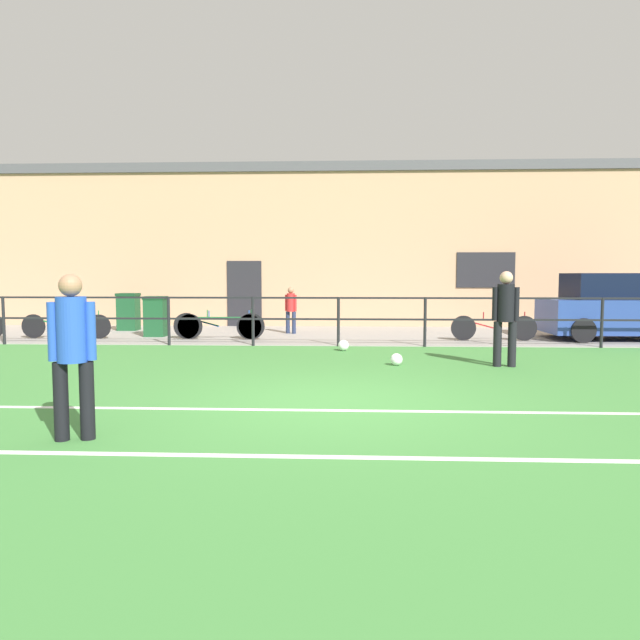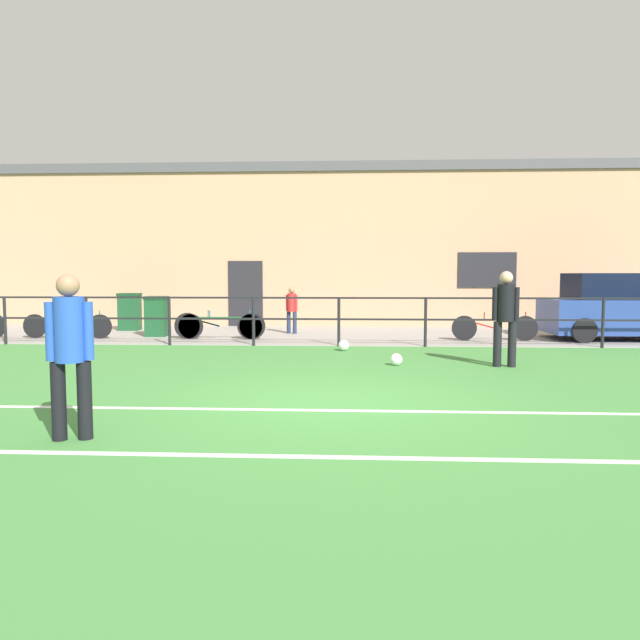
% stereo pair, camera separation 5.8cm
% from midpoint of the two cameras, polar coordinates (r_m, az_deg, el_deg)
% --- Properties ---
extents(ground, '(60.00, 44.00, 0.04)m').
position_cam_midpoint_polar(ground, '(7.74, 0.88, -8.15)').
color(ground, '#42843D').
extents(field_line_touchline, '(36.00, 0.11, 0.00)m').
position_cam_midpoint_polar(field_line_touchline, '(7.28, 0.76, -8.78)').
color(field_line_touchline, white).
rests_on(field_line_touchline, ground).
extents(field_line_hash, '(36.00, 0.11, 0.00)m').
position_cam_midpoint_polar(field_line_hash, '(5.50, 0.10, -13.18)').
color(field_line_hash, white).
rests_on(field_line_hash, ground).
extents(pavement_strip, '(48.00, 5.00, 0.02)m').
position_cam_midpoint_polar(pavement_strip, '(16.14, 1.84, -1.45)').
color(pavement_strip, gray).
rests_on(pavement_strip, ground).
extents(perimeter_fence, '(36.07, 0.07, 1.15)m').
position_cam_midpoint_polar(perimeter_fence, '(13.59, 1.68, 0.56)').
color(perimeter_fence, black).
rests_on(perimeter_fence, ground).
extents(clubhouse_facade, '(28.00, 2.56, 5.19)m').
position_cam_midpoint_polar(clubhouse_facade, '(19.78, 2.02, 7.16)').
color(clubhouse_facade, tan).
rests_on(clubhouse_facade, ground).
extents(player_goalkeeper, '(0.47, 0.30, 1.73)m').
position_cam_midpoint_polar(player_goalkeeper, '(11.06, 17.47, 0.68)').
color(player_goalkeeper, black).
rests_on(player_goalkeeper, ground).
extents(player_striker, '(0.45, 0.29, 1.67)m').
position_cam_midpoint_polar(player_striker, '(6.37, -23.21, -2.39)').
color(player_striker, black).
rests_on(player_striker, ground).
extents(soccer_ball_match, '(0.22, 0.22, 0.22)m').
position_cam_midpoint_polar(soccer_ball_match, '(10.87, 7.30, -3.83)').
color(soccer_ball_match, white).
rests_on(soccer_ball_match, ground).
extents(soccer_ball_spare, '(0.24, 0.24, 0.24)m').
position_cam_midpoint_polar(soccer_ball_spare, '(12.84, 2.17, -2.48)').
color(soccer_ball_spare, white).
rests_on(soccer_ball_spare, ground).
extents(spectator_child, '(0.34, 0.23, 1.30)m').
position_cam_midpoint_polar(spectator_child, '(16.36, -2.96, 1.26)').
color(spectator_child, '#232D4C').
rests_on(spectator_child, pavement_strip).
extents(parked_car_red, '(3.82, 1.90, 1.68)m').
position_cam_midpoint_polar(parked_car_red, '(16.75, 27.06, 1.03)').
color(parked_car_red, '#28428E').
rests_on(parked_car_red, pavement_strip).
extents(bicycle_parked_0, '(2.35, 0.04, 0.72)m').
position_cam_midpoint_polar(bicycle_parked_0, '(16.52, -23.60, -0.51)').
color(bicycle_parked_0, black).
rests_on(bicycle_parked_0, pavement_strip).
extents(bicycle_parked_1, '(2.13, 0.04, 0.72)m').
position_cam_midpoint_polar(bicycle_parked_1, '(15.25, 16.45, -0.71)').
color(bicycle_parked_1, black).
rests_on(bicycle_parked_1, pavement_strip).
extents(bicycle_parked_2, '(2.17, 0.04, 0.74)m').
position_cam_midpoint_polar(bicycle_parked_2, '(15.18, -9.89, -0.58)').
color(bicycle_parked_2, black).
rests_on(bicycle_parked_2, pavement_strip).
extents(bicycle_parked_4, '(2.35, 0.04, 0.76)m').
position_cam_midpoint_polar(bicycle_parked_4, '(15.18, -9.94, -0.53)').
color(bicycle_parked_4, black).
rests_on(bicycle_parked_4, pavement_strip).
extents(trash_bin_0, '(0.56, 0.48, 1.07)m').
position_cam_midpoint_polar(trash_bin_0, '(16.22, -15.81, 0.37)').
color(trash_bin_0, '#194C28').
rests_on(trash_bin_0, pavement_strip).
extents(trash_bin_1, '(0.60, 0.51, 1.10)m').
position_cam_midpoint_polar(trash_bin_1, '(18.23, -18.24, 0.79)').
color(trash_bin_1, '#194C28').
rests_on(trash_bin_1, pavement_strip).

